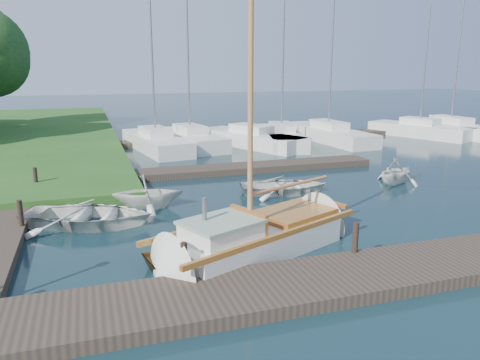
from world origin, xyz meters
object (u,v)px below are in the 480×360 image
object	(u,v)px
mooring_post_1	(184,259)
mooring_post_4	(20,213)
tender_b	(147,190)
sailboat	(259,239)
marina_boat_3	(281,136)
marina_boat_2	(251,138)
marina_boat_6	(419,129)
tender_c	(284,184)
marina_boat_0	(156,141)
marina_boat_1	(190,138)
mooring_post_5	(36,177)
marina_boat_7	(451,127)
tender_d	(396,169)
dinghy	(220,246)
mooring_post_2	(355,237)
tender_a	(88,213)
marina_boat_4	(328,133)

from	to	relation	value
mooring_post_1	mooring_post_4	size ratio (longest dim) A/B	1.00
mooring_post_1	tender_b	distance (m)	6.71
sailboat	marina_boat_3	size ratio (longest dim) A/B	0.86
marina_boat_2	marina_boat_6	bearing A→B (deg)	-113.32
mooring_post_4	marina_boat_3	size ratio (longest dim) A/B	0.07
marina_boat_6	tender_c	bearing A→B (deg)	104.08
marina_boat_0	marina_boat_1	size ratio (longest dim) A/B	1.04
mooring_post_4	marina_boat_6	xyz separation A→B (m)	(25.49, 13.68, -0.14)
mooring_post_5	marina_boat_7	xyz separation A→B (m)	(28.42, 8.79, -0.14)
tender_d	dinghy	bearing A→B (deg)	96.13
mooring_post_2	mooring_post_4	bearing A→B (deg)	149.53
dinghy	marina_boat_6	world-z (taller)	marina_boat_6
tender_a	tender_b	xyz separation A→B (m)	(2.09, 1.40, 0.23)
mooring_post_2	marina_boat_0	world-z (taller)	marina_boat_0
marina_boat_1	marina_boat_3	distance (m)	6.08
tender_b	tender_d	xyz separation A→B (m)	(10.90, 0.32, -0.04)
tender_d	marina_boat_0	world-z (taller)	marina_boat_0
tender_c	tender_d	world-z (taller)	tender_d
sailboat	tender_a	world-z (taller)	sailboat
sailboat	marina_boat_6	size ratio (longest dim) A/B	1.05
marina_boat_1	sailboat	bearing A→B (deg)	163.96
tender_d	marina_boat_2	world-z (taller)	marina_boat_2
dinghy	marina_boat_1	bearing A→B (deg)	-20.17
mooring_post_4	sailboat	xyz separation A→B (m)	(6.43, -3.45, -0.36)
mooring_post_5	marina_boat_2	xyz separation A→B (m)	(12.19, 8.46, -0.13)
marina_boat_4	marina_boat_6	distance (m)	7.41
mooring_post_2	mooring_post_5	world-z (taller)	same
mooring_post_1	marina_boat_3	world-z (taller)	marina_boat_3
dinghy	tender_d	xyz separation A→B (m)	(9.72, 5.80, 0.22)
marina_boat_4	marina_boat_6	bearing A→B (deg)	-95.83
mooring_post_1	marina_boat_4	xyz separation A→B (m)	(14.09, 18.98, -0.14)
mooring_post_2	marina_boat_6	world-z (taller)	marina_boat_6
tender_a	tender_c	bearing A→B (deg)	-56.04
tender_b	marina_boat_7	distance (m)	27.22
sailboat	dinghy	xyz separation A→B (m)	(-1.23, -0.33, 0.06)
marina_boat_0	marina_boat_7	size ratio (longest dim) A/B	1.14
sailboat	tender_d	bearing A→B (deg)	9.52
mooring_post_4	marina_boat_1	size ratio (longest dim) A/B	0.07
sailboat	dinghy	bearing A→B (deg)	171.66
dinghy	mooring_post_1	bearing A→B (deg)	125.17
dinghy	marina_boat_0	xyz separation A→B (m)	(0.90, 17.79, 0.17)
tender_a	marina_boat_0	bearing A→B (deg)	4.18
mooring_post_4	marina_boat_3	world-z (taller)	marina_boat_3
sailboat	marina_boat_4	xyz separation A→B (m)	(11.66, 17.43, 0.21)
tender_d	tender_b	bearing A→B (deg)	66.95
tender_d	marina_boat_3	bearing A→B (deg)	-22.21
marina_boat_2	marina_boat_6	size ratio (longest dim) A/B	1.12
dinghy	marina_boat_1	size ratio (longest dim) A/B	0.34
tender_a	marina_boat_1	bearing A→B (deg)	-3.23
mooring_post_2	marina_boat_1	distance (m)	19.63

